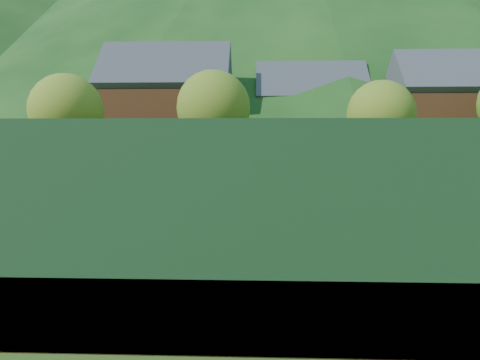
{
  "coord_description": "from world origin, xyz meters",
  "views": [
    {
      "loc": [
        -0.28,
        -17.18,
        2.82
      ],
      "look_at": [
        -0.93,
        0.0,
        1.01
      ],
      "focal_mm": 32.0,
      "sensor_mm": 36.0,
      "label": 1
    }
  ],
  "objects_px": {
    "tennis_net": "(263,192)",
    "ball_hopper": "(25,203)",
    "student_c": "(375,182)",
    "student_a": "(283,180)",
    "student_b": "(328,183)",
    "coach": "(218,190)",
    "student_d": "(458,178)",
    "chalet_right": "(445,112)",
    "chalet_left": "(168,109)",
    "chalet_mid": "(310,117)"
  },
  "relations": [
    {
      "from": "student_a",
      "to": "tennis_net",
      "type": "xyz_separation_m",
      "value": [
        -0.97,
        -2.37,
        -0.25
      ]
    },
    {
      "from": "student_c",
      "to": "student_d",
      "type": "height_order",
      "value": "student_d"
    },
    {
      "from": "student_b",
      "to": "student_a",
      "type": "bearing_deg",
      "value": 6.52
    },
    {
      "from": "coach",
      "to": "student_b",
      "type": "relative_size",
      "value": 1.27
    },
    {
      "from": "tennis_net",
      "to": "ball_hopper",
      "type": "bearing_deg",
      "value": -148.36
    },
    {
      "from": "chalet_left",
      "to": "chalet_mid",
      "type": "bearing_deg",
      "value": 14.04
    },
    {
      "from": "student_a",
      "to": "student_b",
      "type": "height_order",
      "value": "student_a"
    },
    {
      "from": "student_d",
      "to": "tennis_net",
      "type": "height_order",
      "value": "student_d"
    },
    {
      "from": "student_a",
      "to": "student_c",
      "type": "relative_size",
      "value": 1.15
    },
    {
      "from": "coach",
      "to": "student_c",
      "type": "relative_size",
      "value": 1.33
    },
    {
      "from": "coach",
      "to": "tennis_net",
      "type": "bearing_deg",
      "value": 61.36
    },
    {
      "from": "student_d",
      "to": "tennis_net",
      "type": "bearing_deg",
      "value": 4.39
    },
    {
      "from": "ball_hopper",
      "to": "chalet_mid",
      "type": "xyz_separation_m",
      "value": [
        13.35,
        38.53,
        4.22
      ]
    },
    {
      "from": "coach",
      "to": "student_d",
      "type": "relative_size",
      "value": 1.08
    },
    {
      "from": "coach",
      "to": "student_d",
      "type": "distance_m",
      "value": 11.81
    },
    {
      "from": "ball_hopper",
      "to": "chalet_right",
      "type": "xyz_separation_m",
      "value": [
        27.35,
        34.53,
        4.49
      ]
    },
    {
      "from": "coach",
      "to": "student_c",
      "type": "xyz_separation_m",
      "value": [
        6.79,
        4.52,
        -0.22
      ]
    },
    {
      "from": "coach",
      "to": "chalet_mid",
      "type": "height_order",
      "value": "chalet_mid"
    },
    {
      "from": "chalet_left",
      "to": "chalet_mid",
      "type": "relative_size",
      "value": 1.09
    },
    {
      "from": "student_d",
      "to": "chalet_right",
      "type": "height_order",
      "value": "chalet_right"
    },
    {
      "from": "student_c",
      "to": "tennis_net",
      "type": "height_order",
      "value": "student_c"
    },
    {
      "from": "coach",
      "to": "ball_hopper",
      "type": "bearing_deg",
      "value": -148.25
    },
    {
      "from": "coach",
      "to": "ball_hopper",
      "type": "xyz_separation_m",
      "value": [
        -5.72,
        -2.41,
        -0.12
      ]
    },
    {
      "from": "student_b",
      "to": "ball_hopper",
      "type": "xyz_separation_m",
      "value": [
        -10.26,
        -6.29,
        0.06
      ]
    },
    {
      "from": "student_c",
      "to": "ball_hopper",
      "type": "bearing_deg",
      "value": 18.86
    },
    {
      "from": "student_c",
      "to": "ball_hopper",
      "type": "height_order",
      "value": "student_c"
    },
    {
      "from": "student_b",
      "to": "ball_hopper",
      "type": "distance_m",
      "value": 12.03
    },
    {
      "from": "student_d",
      "to": "tennis_net",
      "type": "relative_size",
      "value": 0.13
    },
    {
      "from": "ball_hopper",
      "to": "student_a",
      "type": "bearing_deg",
      "value": 39.64
    },
    {
      "from": "student_c",
      "to": "ball_hopper",
      "type": "xyz_separation_m",
      "value": [
        -12.51,
        -6.92,
        0.09
      ]
    },
    {
      "from": "tennis_net",
      "to": "student_a",
      "type": "bearing_deg",
      "value": 67.63
    },
    {
      "from": "student_a",
      "to": "student_d",
      "type": "height_order",
      "value": "student_d"
    },
    {
      "from": "student_b",
      "to": "chalet_right",
      "type": "bearing_deg",
      "value": -97.25
    },
    {
      "from": "student_c",
      "to": "chalet_right",
      "type": "height_order",
      "value": "chalet_right"
    },
    {
      "from": "student_d",
      "to": "ball_hopper",
      "type": "relative_size",
      "value": 1.61
    },
    {
      "from": "student_a",
      "to": "student_d",
      "type": "xyz_separation_m",
      "value": [
        8.09,
        0.53,
        0.05
      ]
    },
    {
      "from": "student_c",
      "to": "coach",
      "type": "bearing_deg",
      "value": 23.52
    },
    {
      "from": "student_a",
      "to": "student_b",
      "type": "bearing_deg",
      "value": 160.08
    },
    {
      "from": "student_d",
      "to": "chalet_left",
      "type": "relative_size",
      "value": 0.12
    },
    {
      "from": "student_d",
      "to": "chalet_mid",
      "type": "distance_m",
      "value": 31.53
    },
    {
      "from": "tennis_net",
      "to": "chalet_left",
      "type": "xyz_separation_m",
      "value": [
        -10.0,
        30.0,
        5.13
      ]
    },
    {
      "from": "coach",
      "to": "student_c",
      "type": "distance_m",
      "value": 8.16
    },
    {
      "from": "student_c",
      "to": "student_d",
      "type": "relative_size",
      "value": 0.81
    },
    {
      "from": "coach",
      "to": "tennis_net",
      "type": "distance_m",
      "value": 2.7
    },
    {
      "from": "coach",
      "to": "ball_hopper",
      "type": "relative_size",
      "value": 1.74
    },
    {
      "from": "ball_hopper",
      "to": "chalet_mid",
      "type": "bearing_deg",
      "value": 70.89
    },
    {
      "from": "tennis_net",
      "to": "chalet_right",
      "type": "relative_size",
      "value": 1.01
    },
    {
      "from": "student_a",
      "to": "ball_hopper",
      "type": "height_order",
      "value": "student_a"
    },
    {
      "from": "student_d",
      "to": "chalet_mid",
      "type": "height_order",
      "value": "chalet_mid"
    },
    {
      "from": "student_a",
      "to": "chalet_right",
      "type": "height_order",
      "value": "chalet_right"
    }
  ]
}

